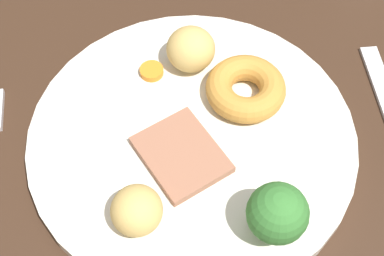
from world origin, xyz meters
The scene contains 8 objects.
dining_table centered at (0.00, 0.00, 1.80)cm, with size 120.00×84.00×3.60cm, color #382316.
dinner_plate centered at (1.96, -2.73, 4.30)cm, with size 29.24×29.24×1.40cm, color silver.
meat_slice_main centered at (0.65, -4.87, 5.40)cm, with size 7.48×6.09×0.80cm, color #9E664C.
yorkshire_pudding centered at (7.48, 0.54, 6.21)cm, with size 7.34×7.34×2.43cm, color #C68938.
roast_potato_left centered at (-3.69, -10.10, 6.83)cm, with size 4.26×4.12×3.67cm, color #D8B260.
roast_potato_right centered at (3.24, 5.31, 7.10)cm, with size 4.60×4.54×4.20cm, color #D8B260.
carrot_coin_front centered at (-0.64, 4.76, 5.32)cm, with size 2.25×2.25×0.65cm, color orange.
broccoli_floret centered at (6.70, -12.81, 8.12)cm, with size 4.79×4.79×5.61cm.
Camera 1 is at (-2.62, -29.09, 46.44)cm, focal length 52.14 mm.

